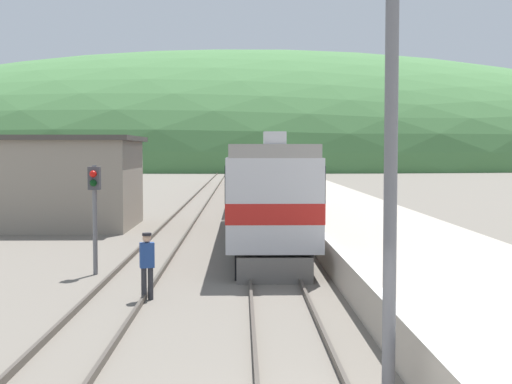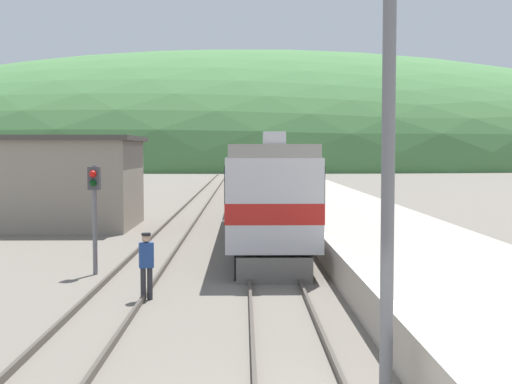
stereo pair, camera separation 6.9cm
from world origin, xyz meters
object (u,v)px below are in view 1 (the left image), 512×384
(carriage_second, at_px, (255,173))
(express_train_lead_car, at_px, (264,190))
(track_worker, at_px, (147,262))
(carriage_third, at_px, (250,166))
(signal_post_siding, at_px, (94,196))
(signal_mast_main, at_px, (393,23))

(carriage_second, bearing_deg, express_train_lead_car, -90.00)
(carriage_second, distance_m, track_worker, 34.22)
(carriage_second, bearing_deg, track_worker, -95.69)
(express_train_lead_car, relative_size, carriage_third, 0.85)
(track_worker, bearing_deg, carriage_second, 84.31)
(signal_post_siding, distance_m, track_worker, 4.57)
(carriage_third, height_order, track_worker, carriage_third)
(carriage_second, height_order, track_worker, carriage_second)
(express_train_lead_car, distance_m, carriage_third, 46.32)
(carriage_second, xyz_separation_m, signal_mast_main, (1.25, -41.73, 3.51))
(signal_mast_main, bearing_deg, carriage_second, 91.71)
(express_train_lead_car, xyz_separation_m, carriage_third, (0.00, 46.32, -0.01))
(express_train_lead_car, height_order, track_worker, express_train_lead_car)
(signal_mast_main, bearing_deg, express_train_lead_car, 93.70)
(carriage_second, height_order, carriage_third, same)
(carriage_second, xyz_separation_m, track_worker, (-3.39, -34.03, -1.20))
(express_train_lead_car, bearing_deg, carriage_third, 90.00)
(carriage_third, xyz_separation_m, signal_post_siding, (-5.50, -54.14, 0.26))
(express_train_lead_car, bearing_deg, signal_post_siding, -125.13)
(express_train_lead_car, distance_m, signal_mast_main, 19.66)
(carriage_second, relative_size, carriage_third, 1.00)
(signal_mast_main, xyz_separation_m, track_worker, (-4.64, 7.70, -4.71))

